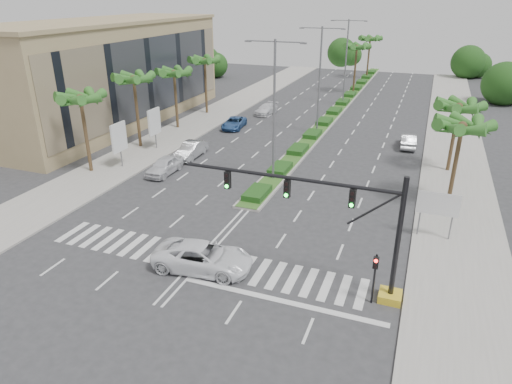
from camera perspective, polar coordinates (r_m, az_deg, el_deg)
ground at (r=29.05m, az=-6.95°, el=-8.36°), size 160.00×160.00×0.00m
footpath_right at (r=44.42m, az=23.70°, el=1.50°), size 6.00×120.00×0.15m
footpath_left at (r=51.97m, az=-11.79°, el=6.08°), size 6.00×120.00×0.15m
median at (r=69.36m, az=10.61°, el=10.57°), size 2.20×75.00×0.20m
median_grass at (r=69.33m, az=10.62°, el=10.66°), size 1.80×75.00×0.04m
building at (r=61.59m, az=-18.03°, el=13.83°), size 12.00×36.00×12.00m
signal_gantry at (r=24.79m, az=12.13°, el=-5.50°), size 12.60×1.20×7.20m
pedestrian_signal at (r=24.81m, az=14.64°, el=-9.55°), size 0.28×0.36×3.00m
direction_sign at (r=32.30m, az=21.78°, el=-1.61°), size 2.70×0.11×3.40m
billboard_near at (r=44.52m, az=-16.76°, el=6.52°), size 0.18×2.10×4.35m
billboard_far at (r=49.20m, az=-12.60°, el=8.53°), size 0.18×2.10×4.35m
palm_left_near at (r=43.39m, az=-21.07°, el=10.63°), size 4.57×4.68×7.55m
palm_left_mid at (r=49.46m, az=-15.03°, el=13.27°), size 4.57×4.68×7.95m
palm_left_far at (r=56.16m, az=-10.19°, el=14.25°), size 4.57×4.68×7.35m
palm_left_end at (r=63.03m, az=-6.42°, el=15.81°), size 4.57×4.68×7.75m
palm_right_near at (r=36.84m, az=24.33°, el=7.23°), size 4.57×4.68×7.05m
palm_right_far at (r=44.68m, az=23.98°, el=9.49°), size 4.57×4.68×6.75m
palm_median_a at (r=77.96m, az=12.49°, el=17.12°), size 4.57×4.68×8.05m
palm_median_b at (r=92.74m, az=14.07°, el=17.94°), size 4.57×4.68×8.05m
streetlight_near at (r=38.51m, az=2.29°, el=10.86°), size 5.10×0.25×12.00m
streetlight_mid at (r=53.65m, az=7.97°, el=14.30°), size 5.10×0.25×12.00m
streetlight_far at (r=69.18m, az=11.20°, el=16.15°), size 5.10×0.25×12.00m
car_parked_a at (r=42.68m, az=-11.38°, el=3.24°), size 1.83×4.54×1.54m
car_parked_b at (r=46.65m, az=-8.10°, el=5.24°), size 1.71×4.73×1.55m
car_parked_c at (r=56.63m, az=-2.76°, el=8.62°), size 2.75×5.01×1.33m
car_parked_d at (r=63.55m, az=1.29°, el=10.31°), size 2.33×4.82×1.35m
car_crossing at (r=27.69m, az=-6.66°, el=-8.07°), size 6.23×3.36×1.66m
car_right at (r=51.95m, az=18.50°, el=6.10°), size 1.83×4.53×1.46m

